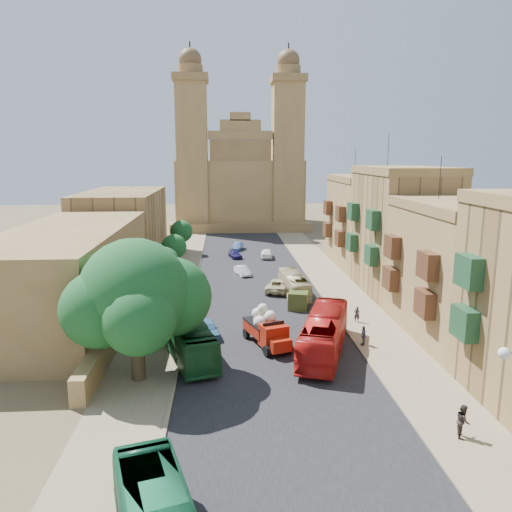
{
  "coord_description": "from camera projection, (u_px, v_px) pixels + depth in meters",
  "views": [
    {
      "loc": [
        -3.63,
        -28.21,
        14.96
      ],
      "look_at": [
        0.0,
        26.0,
        4.0
      ],
      "focal_mm": 35.0,
      "sensor_mm": 36.0,
      "label": 1
    }
  ],
  "objects": [
    {
      "name": "bus_red_east",
      "position": [
        324.0,
        334.0,
        38.19
      ],
      "size": [
        6.08,
        11.59,
        3.16
      ],
      "primitive_type": "imported",
      "rotation": [
        0.0,
        0.0,
        2.82
      ],
      "color": "#AE1613",
      "rests_on": "ground"
    },
    {
      "name": "townhouse_d",
      "position": [
        365.0,
        221.0,
        68.76
      ],
      "size": [
        9.0,
        14.0,
        15.9
      ],
      "color": "olive",
      "rests_on": "ground"
    },
    {
      "name": "car_white_b",
      "position": [
        267.0,
        253.0,
        74.12
      ],
      "size": [
        2.01,
        4.31,
        1.43
      ],
      "primitive_type": "imported",
      "rotation": [
        0.0,
        0.0,
        3.06
      ],
      "color": "white",
      "rests_on": "ground"
    },
    {
      "name": "church",
      "position": [
        239.0,
        182.0,
        105.8
      ],
      "size": [
        28.0,
        22.5,
        36.3
      ],
      "color": "olive",
      "rests_on": "ground"
    },
    {
      "name": "pedestrian_c",
      "position": [
        363.0,
        336.0,
        39.95
      ],
      "size": [
        0.4,
        0.95,
        1.61
      ],
      "primitive_type": "imported",
      "rotation": [
        0.0,
        0.0,
        4.72
      ],
      "color": "#393841",
      "rests_on": "ground"
    },
    {
      "name": "car_blue_a",
      "position": [
        208.0,
        328.0,
        42.01
      ],
      "size": [
        2.33,
        4.11,
        1.32
      ],
      "primitive_type": "imported",
      "rotation": [
        0.0,
        0.0,
        0.21
      ],
      "color": "teal",
      "rests_on": "ground"
    },
    {
      "name": "ground",
      "position": [
        284.0,
        402.0,
        30.79
      ],
      "size": [
        260.0,
        260.0,
        0.0
      ],
      "primitive_type": "plane",
      "color": "brown"
    },
    {
      "name": "red_truck",
      "position": [
        267.0,
        328.0,
        39.77
      ],
      "size": [
        3.76,
        5.89,
        3.25
      ],
      "color": "#971D0B",
      "rests_on": "ground"
    },
    {
      "name": "car_dkblue",
      "position": [
        235.0,
        254.0,
        74.18
      ],
      "size": [
        2.24,
        3.97,
        1.09
      ],
      "primitive_type": "imported",
      "rotation": [
        0.0,
        0.0,
        0.2
      ],
      "color": "#1B184F",
      "rests_on": "ground"
    },
    {
      "name": "car_cream",
      "position": [
        279.0,
        285.0,
        55.87
      ],
      "size": [
        3.81,
        5.68,
        1.45
      ],
      "primitive_type": "imported",
      "rotation": [
        0.0,
        0.0,
        2.85
      ],
      "color": "beige",
      "rests_on": "ground"
    },
    {
      "name": "townhouse_c",
      "position": [
        401.0,
        230.0,
        54.92
      ],
      "size": [
        9.0,
        14.0,
        17.4
      ],
      "color": "olive",
      "rests_on": "ground"
    },
    {
      "name": "sidewalk_east",
      "position": [
        331.0,
        281.0,
        60.75
      ],
      "size": [
        5.0,
        140.0,
        0.01
      ],
      "primitive_type": "cube",
      "color": "#7E6E52",
      "rests_on": "ground"
    },
    {
      "name": "street_tree_d",
      "position": [
        181.0,
        232.0,
        76.39
      ],
      "size": [
        3.43,
        3.43,
        5.28
      ],
      "color": "#3A2E1D",
      "rests_on": "ground"
    },
    {
      "name": "west_building_mid",
      "position": [
        123.0,
        226.0,
        71.66
      ],
      "size": [
        10.0,
        22.0,
        10.0
      ],
      "primitive_type": "cube",
      "color": "olive",
      "rests_on": "ground"
    },
    {
      "name": "road_surface",
      "position": [
        254.0,
        282.0,
        60.13
      ],
      "size": [
        14.0,
        140.0,
        0.01
      ],
      "primitive_type": "cube",
      "color": "black",
      "rests_on": "ground"
    },
    {
      "name": "kerb_east",
      "position": [
        311.0,
        280.0,
        60.58
      ],
      "size": [
        0.25,
        140.0,
        0.12
      ],
      "primitive_type": "cube",
      "color": "#7E6E52",
      "rests_on": "ground"
    },
    {
      "name": "olive_pickup",
      "position": [
        299.0,
        297.0,
        50.44
      ],
      "size": [
        2.85,
        4.64,
        1.78
      ],
      "color": "#3D481B",
      "rests_on": "ground"
    },
    {
      "name": "bus_cream_east",
      "position": [
        294.0,
        284.0,
        54.15
      ],
      "size": [
        2.51,
        8.9,
        2.45
      ],
      "primitive_type": "imported",
      "rotation": [
        0.0,
        0.0,
        3.19
      ],
      "color": "tan",
      "rests_on": "ground"
    },
    {
      "name": "street_tree_a",
      "position": [
        147.0,
        298.0,
        41.21
      ],
      "size": [
        3.27,
        3.27,
        5.03
      ],
      "color": "#3A2E1D",
      "rests_on": "ground"
    },
    {
      "name": "pedestrian_b",
      "position": [
        463.0,
        421.0,
        26.87
      ],
      "size": [
        0.95,
        1.07,
        1.85
      ],
      "primitive_type": "imported",
      "rotation": [
        0.0,
        0.0,
        1.24
      ],
      "color": "#2E2622",
      "rests_on": "ground"
    },
    {
      "name": "pedestrian_a",
      "position": [
        357.0,
        314.0,
        45.52
      ],
      "size": [
        0.57,
        0.41,
        1.47
      ],
      "primitive_type": "imported",
      "rotation": [
        0.0,
        0.0,
        3.02
      ],
      "color": "#242128",
      "rests_on": "ground"
    },
    {
      "name": "car_white_a",
      "position": [
        242.0,
        271.0,
        63.48
      ],
      "size": [
        2.2,
        3.73,
        1.16
      ],
      "primitive_type": "imported",
      "rotation": [
        0.0,
        0.0,
        0.3
      ],
      "color": "white",
      "rests_on": "ground"
    },
    {
      "name": "street_tree_b",
      "position": [
        163.0,
        264.0,
        52.88
      ],
      "size": [
        3.59,
        3.59,
        5.52
      ],
      "color": "#3A2E1D",
      "rests_on": "ground"
    },
    {
      "name": "kerb_west",
      "position": [
        196.0,
        282.0,
        59.66
      ],
      "size": [
        0.25,
        140.0,
        0.12
      ],
      "primitive_type": "cube",
      "color": "#7E6E52",
      "rests_on": "ground"
    },
    {
      "name": "sidewalk_west",
      "position": [
        174.0,
        283.0,
        59.51
      ],
      "size": [
        5.0,
        140.0,
        0.01
      ],
      "primitive_type": "cube",
      "color": "#7E6E52",
      "rests_on": "ground"
    },
    {
      "name": "west_wall",
      "position": [
        134.0,
        300.0,
        49.36
      ],
      "size": [
        1.0,
        40.0,
        1.8
      ],
      "primitive_type": "cube",
      "color": "olive",
      "rests_on": "ground"
    },
    {
      "name": "bus_green_north",
      "position": [
        187.0,
        336.0,
        37.88
      ],
      "size": [
        5.43,
        11.06,
        3.0
      ],
      "primitive_type": "imported",
      "rotation": [
        0.0,
        0.0,
        0.28
      ],
      "color": "#174D23",
      "rests_on": "ground"
    },
    {
      "name": "car_blue_b",
      "position": [
        238.0,
        246.0,
        80.7
      ],
      "size": [
        1.85,
        3.77,
        1.19
      ],
      "primitive_type": "imported",
      "rotation": [
        0.0,
        0.0,
        -0.17
      ],
      "color": "#3A5A99",
      "rests_on": "ground"
    },
    {
      "name": "ficus_tree",
      "position": [
        136.0,
        298.0,
        32.96
      ],
      "size": [
        9.71,
        8.94,
        9.71
      ],
      "color": "#3A2E1D",
      "rests_on": "ground"
    },
    {
      "name": "west_building_low",
      "position": [
        69.0,
        273.0,
        46.39
      ],
      "size": [
        10.0,
        28.0,
        8.4
      ],
      "primitive_type": "cube",
      "color": "brown",
      "rests_on": "ground"
    },
    {
      "name": "street_tree_c",
      "position": [
        174.0,
        247.0,
        64.69
      ],
      "size": [
        3.26,
        3.26,
        5.01
      ],
      "color": "#3A2E1D",
      "rests_on": "ground"
    },
    {
      "name": "townhouse_b",
      "position": [
        459.0,
        270.0,
        41.47
      ],
      "size": [
        9.0,
        14.0,
        14.9
      ],
      "color": "olive",
      "rests_on": "ground"
    }
  ]
}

